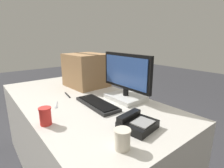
# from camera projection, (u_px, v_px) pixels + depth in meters

# --- Properties ---
(office_desk) EXTENTS (1.80, 0.90, 0.72)m
(office_desk) POSITION_uv_depth(u_px,v_px,m) (82.00, 136.00, 1.57)
(office_desk) COLOR beige
(office_desk) RESTS_ON ground_plane
(monitor) EXTENTS (0.51, 0.24, 0.38)m
(monitor) POSITION_uv_depth(u_px,v_px,m) (126.00, 81.00, 1.42)
(monitor) COLOR white
(monitor) RESTS_ON office_desk
(keyboard) EXTENTS (0.42, 0.17, 0.03)m
(keyboard) POSITION_uv_depth(u_px,v_px,m) (97.00, 104.00, 1.32)
(keyboard) COLOR black
(keyboard) RESTS_ON office_desk
(desk_phone) EXTENTS (0.20, 0.21, 0.08)m
(desk_phone) POSITION_uv_depth(u_px,v_px,m) (137.00, 123.00, 0.99)
(desk_phone) COLOR black
(desk_phone) RESTS_ON office_desk
(paper_cup_left) EXTENTS (0.07, 0.07, 0.11)m
(paper_cup_left) POSITION_uv_depth(u_px,v_px,m) (45.00, 116.00, 1.02)
(paper_cup_left) COLOR red
(paper_cup_left) RESTS_ON office_desk
(paper_cup_right) EXTENTS (0.08, 0.08, 0.10)m
(paper_cup_right) POSITION_uv_depth(u_px,v_px,m) (122.00, 139.00, 0.80)
(paper_cup_right) COLOR beige
(paper_cup_right) RESTS_ON office_desk
(spoon) EXTENTS (0.13, 0.07, 0.00)m
(spoon) POSITION_uv_depth(u_px,v_px,m) (56.00, 106.00, 1.31)
(spoon) COLOR #B2B2B7
(spoon) RESTS_ON office_desk
(cardboard_box) EXTENTS (0.42, 0.39, 0.34)m
(cardboard_box) POSITION_uv_depth(u_px,v_px,m) (86.00, 70.00, 1.82)
(cardboard_box) COLOR #9E754C
(cardboard_box) RESTS_ON office_desk
(pen_marker) EXTENTS (0.15, 0.04, 0.01)m
(pen_marker) POSITION_uv_depth(u_px,v_px,m) (68.00, 95.00, 1.55)
(pen_marker) COLOR black
(pen_marker) RESTS_ON office_desk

